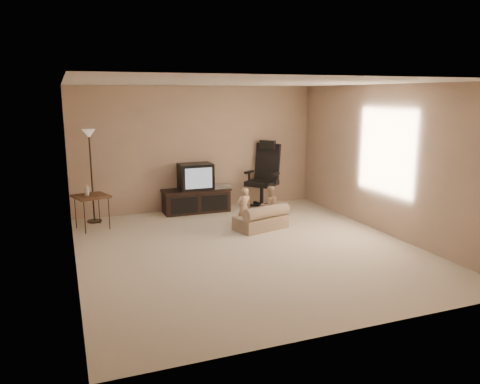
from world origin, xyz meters
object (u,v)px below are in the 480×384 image
object	(u,v)px
office_chair	(264,184)
child_sofa	(262,219)
side_table	(91,197)
toddler_left	(244,208)
toddler_right	(270,206)
tv_stand	(196,192)
floor_lamp	(90,155)

from	to	relation	value
office_chair	child_sofa	xyz separation A→B (m)	(-0.68, -1.50, -0.32)
side_table	child_sofa	world-z (taller)	side_table
toddler_left	toddler_right	size ratio (longest dim) A/B	1.01
office_chair	toddler_right	distance (m)	1.40
child_sofa	side_table	bearing A→B (deg)	142.46
tv_stand	side_table	xyz separation A→B (m)	(-2.05, -0.50, 0.17)
tv_stand	toddler_right	world-z (taller)	tv_stand
floor_lamp	toddler_right	xyz separation A→B (m)	(2.95, -1.38, -0.89)
child_sofa	toddler_right	world-z (taller)	toddler_right
toddler_right	tv_stand	bearing A→B (deg)	-58.32
tv_stand	toddler_left	bearing A→B (deg)	-71.46
office_chair	floor_lamp	xyz separation A→B (m)	(-3.42, 0.07, 0.75)
office_chair	side_table	bearing A→B (deg)	-123.89
tv_stand	child_sofa	distance (m)	1.79
floor_lamp	toddler_left	world-z (taller)	floor_lamp
floor_lamp	toddler_left	size ratio (longest dim) A/B	2.35
child_sofa	toddler_right	xyz separation A→B (m)	(0.22, 0.19, 0.18)
office_chair	floor_lamp	distance (m)	3.50
toddler_left	toddler_right	world-z (taller)	toddler_left
floor_lamp	office_chair	bearing A→B (deg)	-1.11
tv_stand	side_table	distance (m)	2.12
office_chair	child_sofa	size ratio (longest dim) A/B	1.38
side_table	toddler_left	bearing A→B (deg)	-20.09
side_table	child_sofa	size ratio (longest dim) A/B	0.81
side_table	office_chair	bearing A→B (deg)	6.46
office_chair	toddler_right	world-z (taller)	office_chair
office_chair	toddler_left	bearing A→B (deg)	-76.32
office_chair	toddler_right	xyz separation A→B (m)	(-0.46, -1.31, -0.14)
side_table	tv_stand	bearing A→B (deg)	13.81
toddler_right	side_table	bearing A→B (deg)	-19.40
side_table	toddler_right	xyz separation A→B (m)	(3.02, -0.92, -0.22)
tv_stand	toddler_left	distance (m)	1.50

